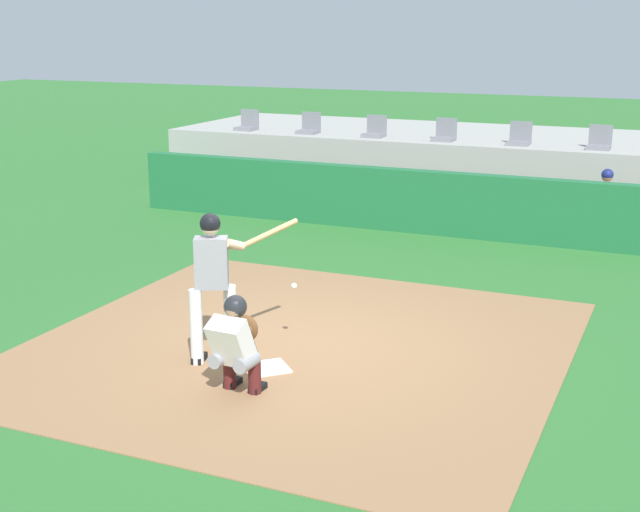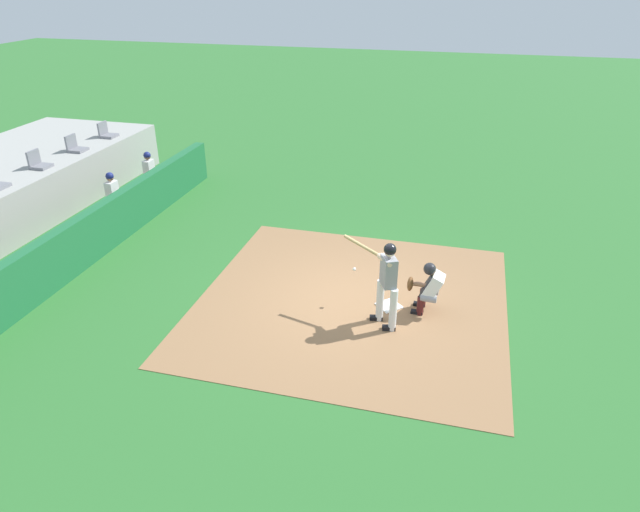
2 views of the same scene
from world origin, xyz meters
The scene contains 15 objects.
ground_plane centered at (0.00, 0.00, 0.00)m, with size 80.00×80.00×0.00m, color #2D6B2D.
dirt_infield centered at (0.00, 0.00, 0.01)m, with size 6.40×6.40×0.01m, color #936B47.
home_plate centered at (0.00, -0.80, 0.02)m, with size 0.44×0.44×0.02m, color white.
batter_at_plate centered at (-0.68, -0.81, 1.04)m, with size 0.89×1.25×1.80m.
catcher_crouched centered at (0.00, -1.55, 0.61)m, with size 0.50×1.89×1.13m.
dugout_wall centered at (0.00, 6.50, 0.60)m, with size 13.00×0.30×1.20m, color #1E6638.
dugout_bench centered at (0.00, 7.50, 0.23)m, with size 11.80×0.44×0.45m, color olive.
dugout_player_0 centered at (2.82, 7.34, 0.67)m, with size 0.49×0.70×1.30m.
stands_platform centered at (0.00, 10.90, 0.70)m, with size 15.00×4.40×1.40m, color #9E9E99.
stadium_seat_0 centered at (-5.69, 9.38, 1.53)m, with size 0.46×0.46×0.48m.
stadium_seat_1 centered at (-4.06, 9.38, 1.53)m, with size 0.46×0.46×0.48m.
stadium_seat_2 centered at (-2.44, 9.38, 1.53)m, with size 0.46×0.46×0.48m.
stadium_seat_3 centered at (-0.81, 9.38, 1.53)m, with size 0.46×0.46×0.48m.
stadium_seat_4 centered at (0.81, 9.38, 1.53)m, with size 0.46×0.46×0.48m.
stadium_seat_5 centered at (2.44, 9.38, 1.53)m, with size 0.46×0.46×0.48m.
Camera 1 is at (4.34, -9.24, 3.91)m, focal length 49.09 mm.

